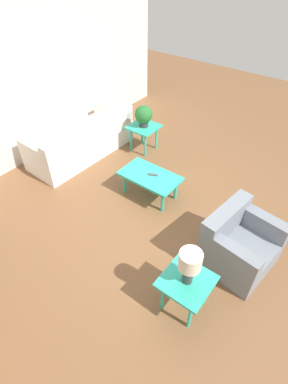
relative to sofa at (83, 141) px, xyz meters
The scene contains 10 objects.
ground_plane 2.38m from the sofa, 165.60° to the left, with size 14.00×14.00×0.00m, color brown.
wall_right 1.43m from the sofa, 37.41° to the left, with size 0.12×7.20×2.70m.
sofa is the anchor object (origin of this frame).
armchair 3.49m from the sofa, behind, with size 0.89×0.96×0.79m.
coffee_table 1.77m from the sofa, behind, with size 0.96×0.56×0.42m.
side_table_plant 1.21m from the sofa, 132.95° to the right, with size 0.54×0.54×0.52m.
side_table_lamp 3.60m from the sofa, 154.89° to the left, with size 0.54×0.54×0.52m.
potted_plant 1.28m from the sofa, 132.95° to the right, with size 0.34×0.34×0.41m.
table_lamp 3.64m from the sofa, 154.89° to the left, with size 0.24×0.24×0.46m.
remote_control 1.80m from the sofa, behind, with size 0.16×0.11×0.02m.
Camera 1 is at (-1.70, 2.65, 3.37)m, focal length 28.00 mm.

